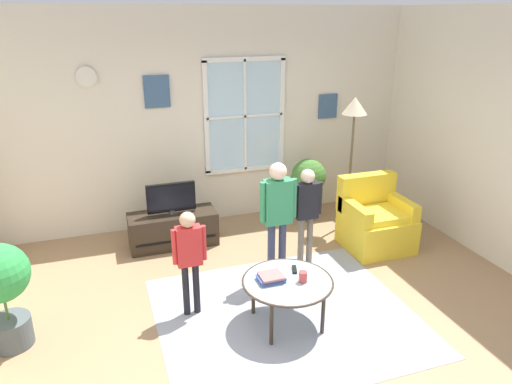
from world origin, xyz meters
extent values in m
cube|color=#9E7A56|center=(0.00, 0.00, -0.01)|extent=(6.20, 5.85, 0.02)
cube|color=beige|center=(0.00, 2.69, 1.43)|extent=(5.60, 0.12, 2.85)
cube|color=silver|center=(0.49, 2.62, 1.45)|extent=(1.07, 0.02, 1.49)
cube|color=white|center=(0.49, 2.60, 2.19)|extent=(1.13, 0.04, 0.06)
cube|color=white|center=(0.49, 2.60, 0.70)|extent=(1.13, 0.04, 0.06)
cube|color=white|center=(-0.04, 2.60, 1.45)|extent=(0.06, 0.04, 1.49)
cube|color=white|center=(1.02, 2.60, 1.45)|extent=(0.06, 0.04, 1.49)
cube|color=white|center=(0.49, 2.60, 1.45)|extent=(0.03, 0.04, 1.49)
cube|color=white|center=(0.49, 2.60, 1.45)|extent=(1.07, 0.04, 0.03)
cube|color=#38567A|center=(-0.66, 2.61, 1.83)|extent=(0.32, 0.03, 0.40)
cube|color=#38567A|center=(1.73, 2.61, 1.50)|extent=(0.28, 0.03, 0.34)
cylinder|color=silver|center=(-1.47, 2.60, 2.05)|extent=(0.24, 0.04, 0.24)
cube|color=#999EAD|center=(0.10, 0.11, 0.00)|extent=(2.43, 2.16, 0.01)
cube|color=#2D2319|center=(-0.66, 1.99, 0.21)|extent=(1.08, 0.43, 0.43)
cube|color=black|center=(-0.66, 1.77, 0.15)|extent=(0.97, 0.02, 0.02)
cylinder|color=#4C4C4C|center=(-0.66, 1.99, 0.45)|extent=(0.08, 0.08, 0.05)
cube|color=black|center=(-0.66, 1.99, 0.64)|extent=(0.60, 0.05, 0.36)
cube|color=black|center=(-0.66, 1.96, 0.64)|extent=(0.56, 0.01, 0.32)
cube|color=yellow|center=(1.71, 1.10, 0.21)|extent=(0.76, 0.72, 0.42)
cube|color=yellow|center=(1.71, 1.40, 0.65)|extent=(0.76, 0.16, 0.45)
cube|color=yellow|center=(1.39, 1.10, 0.52)|extent=(0.12, 0.65, 0.20)
cube|color=yellow|center=(2.03, 1.10, 0.52)|extent=(0.12, 0.65, 0.20)
cube|color=yellow|center=(1.71, 1.05, 0.46)|extent=(0.61, 0.50, 0.08)
cylinder|color=#99B2B7|center=(0.07, 0.00, 0.45)|extent=(0.83, 0.83, 0.02)
torus|color=#3F3328|center=(0.07, 0.00, 0.45)|extent=(0.85, 0.85, 0.02)
cylinder|color=#33281E|center=(-0.18, 0.25, 0.22)|extent=(0.04, 0.04, 0.44)
cylinder|color=#33281E|center=(0.32, 0.25, 0.22)|extent=(0.04, 0.04, 0.44)
cylinder|color=#33281E|center=(-0.18, -0.25, 0.22)|extent=(0.04, 0.04, 0.44)
cylinder|color=#33281E|center=(0.32, -0.25, 0.22)|extent=(0.04, 0.04, 0.44)
cube|color=#46528C|center=(-0.08, 0.05, 0.47)|extent=(0.23, 0.18, 0.02)
cube|color=#425AC9|center=(-0.08, 0.05, 0.49)|extent=(0.25, 0.16, 0.02)
cube|color=#A16261|center=(-0.08, 0.05, 0.51)|extent=(0.21, 0.20, 0.02)
cylinder|color=#BF3F3F|center=(0.19, -0.06, 0.51)|extent=(0.08, 0.08, 0.10)
cube|color=black|center=(-0.02, 0.12, 0.47)|extent=(0.05, 0.14, 0.02)
cube|color=black|center=(0.20, 0.15, 0.47)|extent=(0.08, 0.15, 0.02)
cylinder|color=#333851|center=(0.21, 0.79, 0.34)|extent=(0.08, 0.08, 0.68)
cylinder|color=#333851|center=(0.33, 0.79, 0.34)|extent=(0.08, 0.08, 0.68)
cube|color=#338C59|center=(0.27, 0.79, 0.92)|extent=(0.29, 0.15, 0.48)
sphere|color=beige|center=(0.27, 0.79, 1.25)|extent=(0.18, 0.18, 0.18)
cylinder|color=#338C59|center=(0.10, 0.77, 0.94)|extent=(0.06, 0.06, 0.43)
cylinder|color=#338C59|center=(0.44, 0.77, 0.94)|extent=(0.06, 0.06, 0.43)
cylinder|color=#726656|center=(0.65, 1.00, 0.29)|extent=(0.07, 0.07, 0.59)
cylinder|color=#726656|center=(0.76, 1.00, 0.29)|extent=(0.07, 0.07, 0.59)
cube|color=black|center=(0.70, 1.00, 0.79)|extent=(0.25, 0.13, 0.41)
sphere|color=beige|center=(0.70, 1.00, 1.08)|extent=(0.16, 0.16, 0.16)
cylinder|color=black|center=(0.56, 0.98, 0.81)|extent=(0.05, 0.05, 0.37)
cylinder|color=black|center=(0.85, 0.98, 0.81)|extent=(0.05, 0.05, 0.37)
cylinder|color=black|center=(-0.80, 0.45, 0.27)|extent=(0.07, 0.07, 0.54)
cylinder|color=black|center=(-0.69, 0.45, 0.27)|extent=(0.07, 0.07, 0.54)
cube|color=red|center=(-0.74, 0.45, 0.73)|extent=(0.23, 0.12, 0.38)
sphere|color=#D8AD8C|center=(-0.74, 0.45, 1.00)|extent=(0.15, 0.15, 0.15)
cylinder|color=red|center=(-0.88, 0.43, 0.75)|extent=(0.05, 0.05, 0.35)
cylinder|color=red|center=(-0.61, 0.43, 0.75)|extent=(0.05, 0.05, 0.35)
cylinder|color=#4C565B|center=(1.28, 2.20, 0.10)|extent=(0.26, 0.26, 0.21)
cylinder|color=#4C7238|center=(1.28, 2.20, 0.30)|extent=(0.02, 0.02, 0.19)
sphere|color=#447831|center=(1.28, 2.20, 0.64)|extent=(0.48, 0.48, 0.48)
cylinder|color=#4C565B|center=(-2.35, 0.49, 0.13)|extent=(0.36, 0.36, 0.27)
cylinder|color=#4C7238|center=(-2.35, 0.49, 0.37)|extent=(0.02, 0.02, 0.20)
cylinder|color=black|center=(1.71, 1.83, 0.01)|extent=(0.26, 0.26, 0.03)
cylinder|color=brown|center=(1.71, 1.83, 0.78)|extent=(0.03, 0.03, 1.55)
cone|color=beige|center=(1.71, 1.83, 1.65)|extent=(0.32, 0.32, 0.22)
camera|label=1|loc=(-1.45, -3.56, 2.79)|focal=33.95mm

